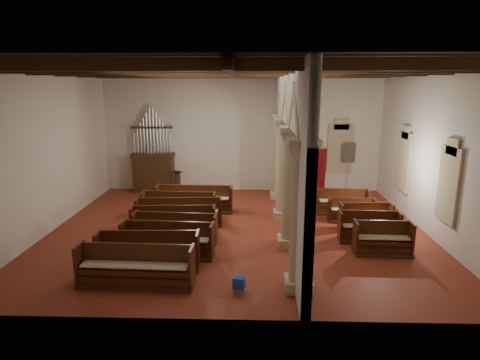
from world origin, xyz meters
The scene contains 33 objects.
floor centered at (0.00, 0.00, 0.00)m, with size 14.00×14.00×0.00m, color maroon.
ceiling centered at (0.00, 0.00, 6.00)m, with size 14.00×14.00×0.00m, color black.
wall_back centered at (0.00, 6.00, 3.00)m, with size 14.00×0.02×6.00m, color silver.
wall_front centered at (0.00, -6.00, 3.00)m, with size 14.00×0.02×6.00m, color silver.
wall_left centered at (-7.00, 0.00, 3.00)m, with size 0.02×12.00×6.00m, color silver.
wall_right centered at (7.00, 0.00, 3.00)m, with size 0.02×12.00×6.00m, color silver.
ceiling_beams centered at (0.00, 0.00, 5.82)m, with size 13.80×11.80×0.30m, color #3A2312, non-canonical shape.
arcade centered at (1.80, 0.00, 3.56)m, with size 0.90×11.90×6.00m.
window_right_a centered at (6.98, -1.50, 2.20)m, with size 0.03×1.00×2.20m, color #347658.
window_right_b centered at (6.98, 2.50, 2.20)m, with size 0.03×1.00×2.20m, color #347658.
window_back centered at (5.00, 5.98, 2.20)m, with size 1.00×0.03×2.20m, color #347658.
pipe_organ centered at (-4.50, 5.50, 1.37)m, with size 2.10×0.85×4.40m.
lectern centered at (-3.21, 5.05, 0.53)m, with size 0.60×0.63×1.27m.
dossal_curtain centered at (3.50, 5.92, 1.17)m, with size 1.80×0.07×2.17m.
processional_banner centered at (5.38, 5.49, 0.84)m, with size 0.61×0.77×2.75m.
hymnal_box_a centered at (0.20, -4.68, 0.26)m, with size 0.31×0.26×0.31m, color #171592.
hymnal_box_b centered at (-0.95, -2.20, 0.27)m, with size 0.34×0.28×0.34m, color navy.
hymnal_box_c centered at (-1.18, -1.19, 0.27)m, with size 0.33×0.27×0.33m, color navy.
tube_heater_a centered at (-2.54, -4.36, 0.16)m, with size 0.11×0.11×1.11m, color white.
tube_heater_b centered at (-2.50, -3.65, 0.16)m, with size 0.11×0.11×1.05m, color white.
nave_pew_0 centered at (-2.63, -4.41, 0.38)m, with size 3.21×0.88×1.15m.
nave_pew_1 centered at (-2.55, -3.37, 0.38)m, with size 3.05×0.86×1.14m.
nave_pew_2 centered at (-2.15, -2.48, 0.37)m, with size 2.97×0.91×1.13m.
nave_pew_3 centered at (-2.14, -1.30, 0.34)m, with size 2.97×0.89×1.04m.
nave_pew_4 centered at (-2.35, -0.54, 0.35)m, with size 3.10×0.86×1.06m.
nave_pew_5 centered at (-2.31, 0.47, 0.35)m, with size 3.37×0.94×1.07m.
nave_pew_6 centered at (-2.51, 1.47, 0.35)m, with size 3.10×0.86×1.05m.
nave_pew_7 centered at (-1.97, 2.21, 0.38)m, with size 3.31×0.85×1.14m.
aisle_pew_0 centered at (4.78, -2.07, 0.37)m, with size 1.85×0.77×1.08m.
aisle_pew_1 centered at (4.63, -1.01, 0.36)m, with size 2.11×0.81×1.08m.
aisle_pew_2 centered at (4.84, 0.19, 0.35)m, with size 2.00×0.81×1.03m.
aisle_pew_3 centered at (4.52, 1.09, 0.32)m, with size 1.84×0.69×0.96m.
aisle_pew_4 centered at (4.37, 2.09, 0.36)m, with size 2.19×0.83×1.07m.
Camera 1 is at (0.53, -14.38, 5.37)m, focal length 30.00 mm.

